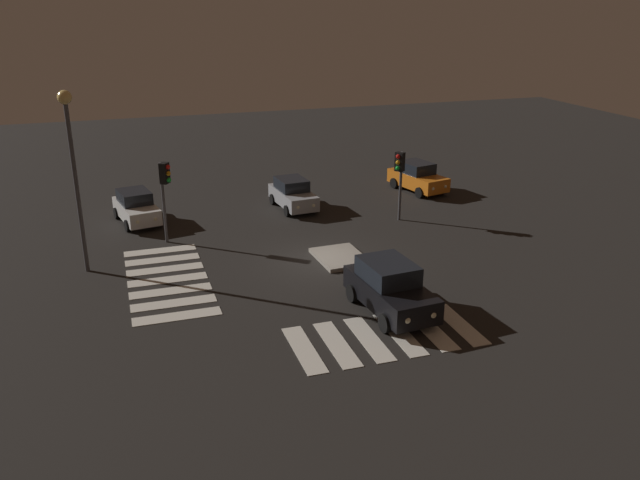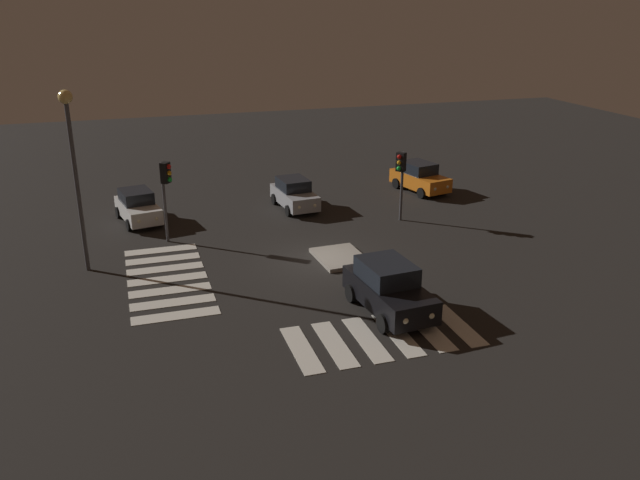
% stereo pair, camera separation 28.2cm
% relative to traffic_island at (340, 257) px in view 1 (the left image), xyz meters
% --- Properties ---
extents(ground_plane, '(80.00, 80.00, 0.00)m').
position_rel_traffic_island_xyz_m(ground_plane, '(-0.04, -0.93, -0.09)').
color(ground_plane, black).
extents(traffic_island, '(2.78, 2.15, 0.18)m').
position_rel_traffic_island_xyz_m(traffic_island, '(0.00, 0.00, 0.00)').
color(traffic_island, gray).
rests_on(traffic_island, ground).
extents(car_white, '(3.95, 2.31, 1.63)m').
position_rel_traffic_island_xyz_m(car_white, '(-8.03, -8.26, 0.71)').
color(car_white, silver).
rests_on(car_white, ground).
extents(car_silver, '(3.87, 2.03, 1.64)m').
position_rel_traffic_island_xyz_m(car_silver, '(-7.86, 0.04, 0.71)').
color(car_silver, '#9EA0A5').
rests_on(car_silver, ground).
extents(car_orange, '(4.16, 2.50, 1.71)m').
position_rel_traffic_island_xyz_m(car_orange, '(-8.90, 8.05, 0.75)').
color(car_orange, orange).
rests_on(car_orange, ground).
extents(car_black, '(4.45, 2.32, 1.89)m').
position_rel_traffic_island_xyz_m(car_black, '(5.35, 0.01, 0.84)').
color(car_black, black).
rests_on(car_black, ground).
extents(traffic_light_west, '(0.54, 0.53, 3.61)m').
position_rel_traffic_island_xyz_m(traffic_light_west, '(-4.13, 4.64, 2.65)').
color(traffic_light_west, '#47474C').
rests_on(traffic_light_west, ground).
extents(traffic_light_south, '(0.54, 0.53, 3.86)m').
position_rel_traffic_island_xyz_m(traffic_light_south, '(-4.49, -6.98, 2.84)').
color(traffic_light_south, '#47474C').
rests_on(traffic_light_south, ground).
extents(street_lamp, '(0.56, 0.56, 7.56)m').
position_rel_traffic_island_xyz_m(street_lamp, '(-2.06, -10.65, 5.08)').
color(street_lamp, '#47474C').
rests_on(street_lamp, ground).
extents(crosswalk_near, '(7.60, 3.20, 0.02)m').
position_rel_traffic_island_xyz_m(crosswalk_near, '(-0.04, -7.52, -0.08)').
color(crosswalk_near, silver).
rests_on(crosswalk_near, ground).
extents(crosswalk_side, '(3.20, 6.45, 0.02)m').
position_rel_traffic_island_xyz_m(crosswalk_side, '(7.11, -0.93, -0.08)').
color(crosswalk_side, silver).
rests_on(crosswalk_side, ground).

